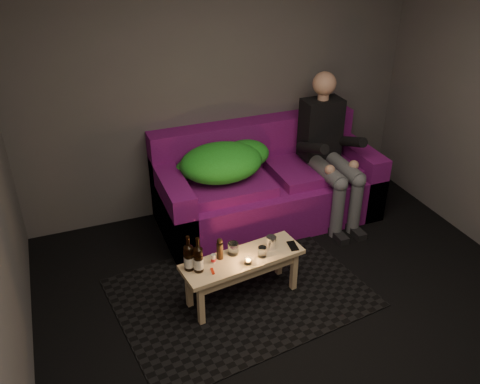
# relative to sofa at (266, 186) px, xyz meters

# --- Properties ---
(floor) EXTENTS (4.50, 4.50, 0.00)m
(floor) POSITION_rel_sofa_xyz_m (-0.31, -1.82, -0.34)
(floor) COLOR black
(floor) RESTS_ON ground
(room) EXTENTS (4.50, 4.50, 4.50)m
(room) POSITION_rel_sofa_xyz_m (-0.31, -1.35, 1.31)
(room) COLOR silver
(room) RESTS_ON ground
(rug) EXTENTS (2.15, 1.68, 0.01)m
(rug) POSITION_rel_sofa_xyz_m (-0.69, -1.05, -0.33)
(rug) COLOR black
(rug) RESTS_ON floor
(sofa) EXTENTS (2.17, 0.98, 0.93)m
(sofa) POSITION_rel_sofa_xyz_m (0.00, 0.00, 0.00)
(sofa) COLOR #6C0E5F
(sofa) RESTS_ON floor
(green_blanket) EXTENTS (0.95, 0.65, 0.33)m
(green_blanket) POSITION_rel_sofa_xyz_m (-0.44, -0.01, 0.37)
(green_blanket) COLOR #27951B
(green_blanket) RESTS_ON sofa
(person) EXTENTS (0.39, 0.90, 1.45)m
(person) POSITION_rel_sofa_xyz_m (0.58, -0.18, 0.41)
(person) COLOR black
(person) RESTS_ON sofa
(coffee_table) EXTENTS (1.02, 0.44, 0.40)m
(coffee_table) POSITION_rel_sofa_xyz_m (-0.69, -1.10, -0.01)
(coffee_table) COLOR #ECC78A
(coffee_table) RESTS_ON rug
(beer_bottle_a) EXTENTS (0.08, 0.08, 0.30)m
(beer_bottle_a) POSITION_rel_sofa_xyz_m (-1.12, -1.09, 0.18)
(beer_bottle_a) COLOR black
(beer_bottle_a) RESTS_ON coffee_table
(beer_bottle_b) EXTENTS (0.08, 0.08, 0.30)m
(beer_bottle_b) POSITION_rel_sofa_xyz_m (-1.05, -1.13, 0.18)
(beer_bottle_b) COLOR black
(beer_bottle_b) RESTS_ON coffee_table
(salt_shaker) EXTENTS (0.05, 0.05, 0.08)m
(salt_shaker) POSITION_rel_sofa_xyz_m (-0.92, -1.08, 0.10)
(salt_shaker) COLOR silver
(salt_shaker) RESTS_ON coffee_table
(pepper_mill) EXTENTS (0.07, 0.07, 0.14)m
(pepper_mill) POSITION_rel_sofa_xyz_m (-0.85, -1.04, 0.14)
(pepper_mill) COLOR black
(pepper_mill) RESTS_ON coffee_table
(tumbler_back) EXTENTS (0.11, 0.11, 0.10)m
(tumbler_back) POSITION_rel_sofa_xyz_m (-0.74, -1.03, 0.12)
(tumbler_back) COLOR white
(tumbler_back) RESTS_ON coffee_table
(tealight) EXTENTS (0.06, 0.06, 0.05)m
(tealight) POSITION_rel_sofa_xyz_m (-0.68, -1.19, 0.09)
(tealight) COLOR white
(tealight) RESTS_ON coffee_table
(tumbler_front) EXTENTS (0.07, 0.07, 0.08)m
(tumbler_front) POSITION_rel_sofa_xyz_m (-0.54, -1.14, 0.11)
(tumbler_front) COLOR white
(tumbler_front) RESTS_ON coffee_table
(steel_cup) EXTENTS (0.11, 0.11, 0.11)m
(steel_cup) POSITION_rel_sofa_xyz_m (-0.43, -1.07, 0.12)
(steel_cup) COLOR silver
(steel_cup) RESTS_ON coffee_table
(smartphone) EXTENTS (0.08, 0.14, 0.01)m
(smartphone) POSITION_rel_sofa_xyz_m (-0.25, -1.11, 0.07)
(smartphone) COLOR black
(smartphone) RESTS_ON coffee_table
(red_lighter) EXTENTS (0.03, 0.07, 0.01)m
(red_lighter) POSITION_rel_sofa_xyz_m (-0.96, -1.18, 0.07)
(red_lighter) COLOR red
(red_lighter) RESTS_ON coffee_table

